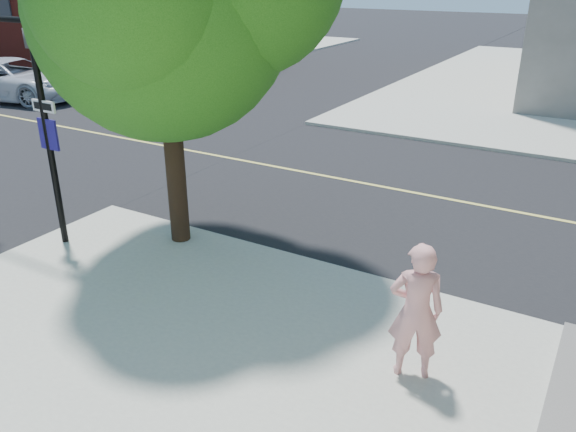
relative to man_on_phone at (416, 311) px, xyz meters
The scene contains 5 objects.
ground 7.21m from the man_on_phone, 161.89° to the left, with size 140.00×140.00×0.00m, color black.
road_ew 9.60m from the man_on_phone, 135.25° to the left, with size 140.00×9.00×0.01m, color black.
sidewalk_nw 38.08m from the man_on_phone, 141.46° to the left, with size 26.00×25.00×0.12m, color #ADAEA0.
man_on_phone is the anchor object (origin of this frame).
car_a 22.07m from the man_on_phone, 156.41° to the left, with size 2.77×6.01×1.67m, color silver.
Camera 1 is at (8.51, -8.35, 5.02)m, focal length 35.93 mm.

